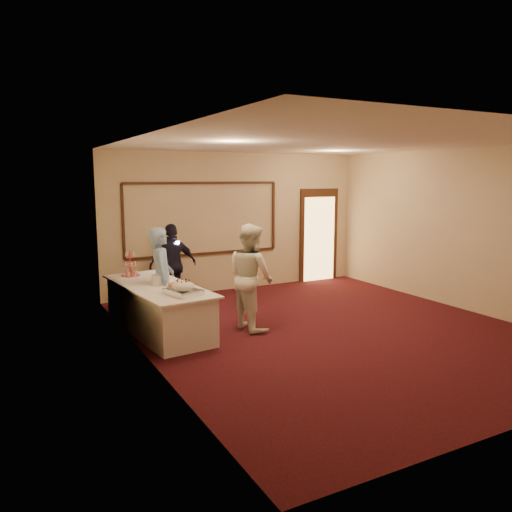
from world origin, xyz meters
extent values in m
plane|color=black|center=(0.00, 0.00, 0.00)|extent=(7.00, 7.00, 0.00)
cube|color=beige|center=(0.00, 3.50, 1.50)|extent=(6.00, 0.04, 3.00)
cube|color=beige|center=(-3.00, 0.00, 1.50)|extent=(0.04, 7.00, 3.00)
cube|color=beige|center=(3.00, 0.00, 1.50)|extent=(0.04, 7.00, 3.00)
cube|color=white|center=(0.00, 0.00, 3.00)|extent=(6.00, 7.00, 0.04)
cube|color=#381811|center=(-0.80, 3.47, 0.85)|extent=(3.40, 0.04, 0.05)
cube|color=#381811|center=(-0.80, 3.47, 2.35)|extent=(3.40, 0.04, 0.05)
cube|color=#381811|center=(-2.50, 3.47, 1.60)|extent=(0.05, 0.04, 1.50)
cube|color=#381811|center=(0.90, 3.47, 1.60)|extent=(0.05, 0.04, 1.50)
cube|color=#381811|center=(2.15, 3.46, 1.10)|extent=(1.05, 0.06, 2.20)
cube|color=#FFBF66|center=(2.15, 3.43, 1.00)|extent=(0.85, 0.02, 2.00)
cube|color=white|center=(-2.51, 1.21, 0.37)|extent=(1.12, 2.49, 0.74)
cube|color=white|center=(-2.51, 1.21, 0.76)|extent=(1.25, 2.63, 0.03)
cube|color=silver|center=(-2.36, 0.41, 0.79)|extent=(0.52, 0.59, 0.04)
ellipsoid|color=white|center=(-2.36, 0.41, 0.89)|extent=(0.33, 0.33, 0.15)
cube|color=silver|center=(-2.25, 0.57, 0.82)|extent=(0.25, 0.29, 0.01)
cylinder|color=#D64059|center=(-2.70, 2.17, 0.99)|extent=(0.02, 0.02, 0.43)
cylinder|color=#D64059|center=(-2.70, 2.17, 0.78)|extent=(0.32, 0.32, 0.01)
cylinder|color=#D64059|center=(-2.70, 2.17, 0.95)|extent=(0.25, 0.25, 0.01)
cylinder|color=#D64059|center=(-2.70, 2.17, 1.12)|extent=(0.17, 0.17, 0.01)
cylinder|color=white|center=(-2.50, 1.22, 0.85)|extent=(0.18, 0.18, 0.15)
cylinder|color=white|center=(-2.50, 1.22, 0.93)|extent=(0.19, 0.19, 0.01)
cylinder|color=white|center=(-2.31, 1.55, 0.85)|extent=(0.20, 0.20, 0.17)
cylinder|color=white|center=(-2.31, 1.55, 0.94)|extent=(0.21, 0.21, 0.01)
cylinder|color=white|center=(-2.30, 0.95, 0.78)|extent=(0.26, 0.26, 0.01)
cylinder|color=#985426|center=(-2.30, 0.95, 0.80)|extent=(0.22, 0.22, 0.04)
imported|color=#7DA0CF|center=(-2.40, 1.34, 0.84)|extent=(0.56, 0.70, 1.68)
imported|color=white|center=(-1.10, 0.69, 0.87)|extent=(0.74, 0.90, 1.73)
imported|color=black|center=(-1.74, 2.75, 0.79)|extent=(0.93, 0.39, 1.59)
cube|color=white|center=(-1.68, 2.64, 1.24)|extent=(0.08, 0.05, 0.05)
camera|label=1|loc=(-4.73, -6.39, 2.46)|focal=35.00mm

